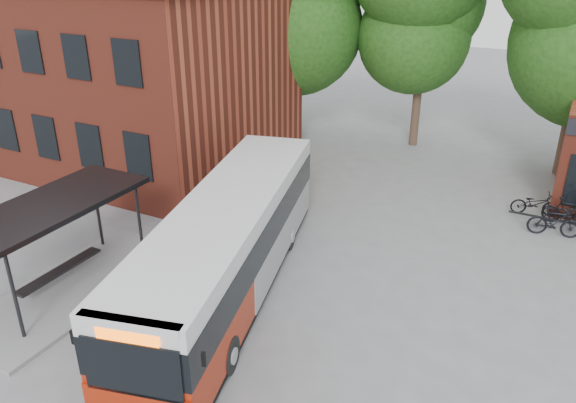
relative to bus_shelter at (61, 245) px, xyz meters
The scene contains 9 objects.
ground 4.83m from the bus_shelter, 12.53° to the left, with size 100.00×100.00×0.00m, color slate.
station_building 13.42m from the bus_shelter, 130.36° to the left, with size 18.40×10.40×8.50m, color maroon, non-canonical shape.
bus_shelter is the anchor object (origin of this frame).
tree_0 17.54m from the bus_shelter, 95.04° to the left, with size 7.92×7.92×11.00m, color #1C4612, non-canonical shape.
tree_1 19.19m from the bus_shelter, 73.01° to the left, with size 7.92×7.92×10.40m, color #1C4612, non-canonical shape.
city_bus 4.95m from the bus_shelter, 25.65° to the left, with size 2.51×11.76×2.99m, color #9D1F09, non-canonical shape.
bicycle_0 16.93m from the bus_shelter, 44.87° to the left, with size 0.61×1.76×0.92m, color black.
bicycle_1 16.48m from the bus_shelter, 39.08° to the left, with size 0.51×1.81×1.09m, color black.
bicycle_3 17.51m from the bus_shelter, 41.26° to the left, with size 0.50×1.77×1.06m, color black.
Camera 1 is at (8.06, -10.74, 9.48)m, focal length 35.00 mm.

